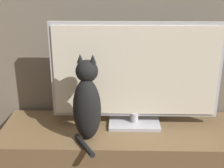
# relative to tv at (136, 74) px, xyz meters

# --- Properties ---
(tv_stand) EXTENTS (1.49, 0.45, 0.54)m
(tv_stand) POSITION_rel_tv_xyz_m (-0.02, -0.05, -0.58)
(tv_stand) COLOR brown
(tv_stand) RESTS_ON ground_plane
(tv) EXTENTS (0.94, 0.18, 0.60)m
(tv) POSITION_rel_tv_xyz_m (0.00, 0.00, 0.00)
(tv) COLOR #B7B7BC
(tv) RESTS_ON tv_stand
(cat) EXTENTS (0.16, 0.28, 0.46)m
(cat) POSITION_rel_tv_xyz_m (-0.26, -0.16, -0.11)
(cat) COLOR black
(cat) RESTS_ON tv_stand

